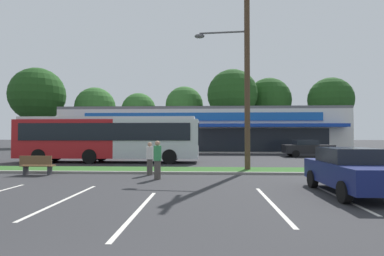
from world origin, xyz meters
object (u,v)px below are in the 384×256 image
city_bus (109,138)px  car_1 (352,171)px  pedestrian_near_bench (150,159)px  car_0 (307,148)px  utility_pole (245,67)px  car_2 (129,148)px  bus_stop_bench (37,165)px  pedestrian_by_pole (157,160)px

city_bus → car_1: size_ratio=3.10×
city_bus → pedestrian_near_bench: size_ratio=8.05×
car_0 → car_1: size_ratio=1.02×
city_bus → car_1: 16.32m
utility_pole → car_2: (-9.20, 11.19, -4.85)m
car_2 → pedestrian_near_bench: (4.34, -12.91, 0.02)m
car_0 → car_2: 16.23m
bus_stop_bench → car_1: size_ratio=0.38×
city_bus → pedestrian_near_bench: (4.23, -6.77, -0.96)m
pedestrian_near_bench → utility_pole: bearing=-60.3°
car_2 → city_bus: bearing=-88.9°
car_0 → car_2: size_ratio=1.00×
city_bus → pedestrian_near_bench: city_bus is taller
city_bus → bus_stop_bench: (-1.32, -6.99, -1.26)m
car_0 → pedestrian_by_pole: size_ratio=2.49×
car_0 → pedestrian_by_pole: (-11.28, -14.40, 0.07)m
bus_stop_bench → car_0: size_ratio=0.38×
car_2 → pedestrian_by_pole: (4.95, -14.29, 0.07)m
car_2 → pedestrian_by_pole: size_ratio=2.49×
utility_pole → bus_stop_bench: (-10.40, -1.95, -5.13)m
pedestrian_by_pole → car_2: bearing=-151.3°
car_2 → utility_pole: bearing=-50.6°
utility_pole → bus_stop_bench: 11.76m
utility_pole → car_0: bearing=58.1°
bus_stop_bench → pedestrian_near_bench: (5.55, 0.23, 0.31)m
pedestrian_near_bench → pedestrian_by_pole: 1.50m
car_2 → car_1: bearing=-55.5°
car_0 → car_1: 17.99m
car_0 → pedestrian_near_bench: 17.63m
utility_pole → car_0: 14.16m
car_2 → bus_stop_bench: bearing=-95.2°
city_bus → bus_stop_bench: size_ratio=8.10×
utility_pole → city_bus: bearing=151.0°
utility_pole → pedestrian_by_pole: bearing=-143.9°
bus_stop_bench → car_2: bearing=-95.2°
utility_pole → pedestrian_near_bench: utility_pole is taller
utility_pole → pedestrian_by_pole: utility_pole is taller
utility_pole → car_0: (7.03, 11.30, -4.85)m
city_bus → car_0: (16.11, 6.26, -0.98)m
utility_pole → car_0: size_ratio=2.49×
utility_pole → pedestrian_near_bench: bearing=-160.4°
utility_pole → car_0: utility_pole is taller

